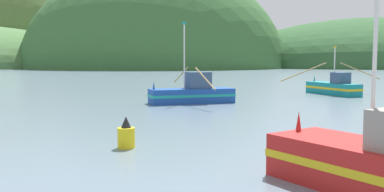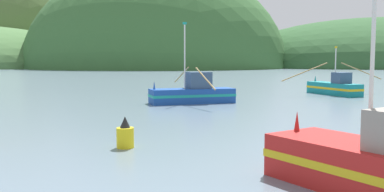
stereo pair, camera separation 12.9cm
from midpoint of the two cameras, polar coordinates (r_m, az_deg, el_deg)
The scene contains 6 objects.
hill_far_center at distance 265.14m, azimuth -21.64°, elevation 3.86°, with size 95.20×76.16×107.56m, color #516B38.
hill_mid_left at distance 229.28m, azimuth 24.02°, elevation 3.65°, with size 154.45×123.56×47.88m, color #2D562D.
hill_far_right at distance 183.77m, azimuth -4.78°, elevation 3.82°, with size 112.71×90.17×89.07m, color #386633.
fishing_boat_blue at distance 37.00m, azimuth 0.26°, elevation 0.41°, with size 7.82×11.10×7.08m.
fishing_boat_teal at distance 48.18m, azimuth 18.87°, elevation 1.13°, with size 12.65×7.40×5.26m.
channel_buoy at distance 18.68m, azimuth -8.88°, elevation -5.28°, with size 0.76×0.76×1.39m.
Camera 2 is at (2.36, -3.81, 3.89)m, focal length 39.22 mm.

